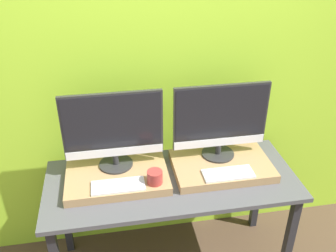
{
  "coord_description": "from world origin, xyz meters",
  "views": [
    {
      "loc": [
        -0.35,
        -1.52,
        2.24
      ],
      "look_at": [
        0.0,
        0.46,
        1.09
      ],
      "focal_mm": 40.0,
      "sensor_mm": 36.0,
      "label": 1
    }
  ],
  "objects_px": {
    "monitor_left": "(113,129)",
    "keyboard_right": "(228,173)",
    "keyboard_left": "(118,186)",
    "mug": "(155,177)",
    "monitor_right": "(221,120)"
  },
  "relations": [
    {
      "from": "monitor_left",
      "to": "keyboard_right",
      "type": "height_order",
      "value": "monitor_left"
    },
    {
      "from": "keyboard_left",
      "to": "monitor_left",
      "type": "bearing_deg",
      "value": 90.0
    },
    {
      "from": "mug",
      "to": "monitor_right",
      "type": "relative_size",
      "value": 0.15
    },
    {
      "from": "monitor_left",
      "to": "mug",
      "type": "height_order",
      "value": "monitor_left"
    },
    {
      "from": "keyboard_left",
      "to": "mug",
      "type": "relative_size",
      "value": 3.38
    },
    {
      "from": "keyboard_left",
      "to": "monitor_right",
      "type": "distance_m",
      "value": 0.76
    },
    {
      "from": "keyboard_left",
      "to": "mug",
      "type": "height_order",
      "value": "mug"
    },
    {
      "from": "monitor_left",
      "to": "mug",
      "type": "distance_m",
      "value": 0.38
    },
    {
      "from": "keyboard_left",
      "to": "monitor_right",
      "type": "bearing_deg",
      "value": 18.13
    },
    {
      "from": "monitor_right",
      "to": "keyboard_right",
      "type": "height_order",
      "value": "monitor_right"
    },
    {
      "from": "monitor_left",
      "to": "monitor_right",
      "type": "relative_size",
      "value": 1.0
    },
    {
      "from": "keyboard_left",
      "to": "keyboard_right",
      "type": "bearing_deg",
      "value": 0.0
    },
    {
      "from": "mug",
      "to": "keyboard_right",
      "type": "relative_size",
      "value": 0.3
    },
    {
      "from": "keyboard_left",
      "to": "monitor_right",
      "type": "xyz_separation_m",
      "value": [
        0.68,
        0.22,
        0.26
      ]
    },
    {
      "from": "monitor_left",
      "to": "keyboard_right",
      "type": "distance_m",
      "value": 0.76
    }
  ]
}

